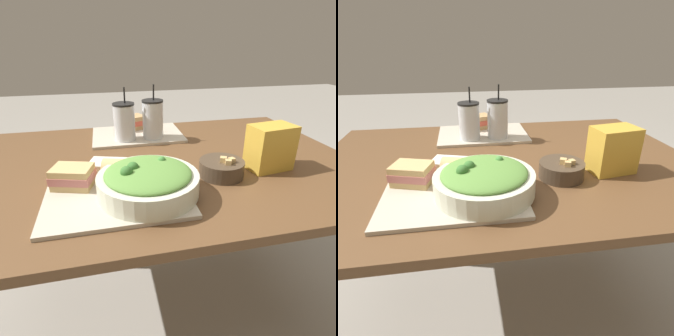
# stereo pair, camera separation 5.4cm
# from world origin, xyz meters

# --- Properties ---
(ground_plane) EXTENTS (12.00, 12.00, 0.00)m
(ground_plane) POSITION_xyz_m (0.00, 0.00, 0.00)
(ground_plane) COLOR gray
(dining_table) EXTENTS (1.43, 0.99, 0.78)m
(dining_table) POSITION_xyz_m (0.00, 0.00, 0.68)
(dining_table) COLOR brown
(dining_table) RESTS_ON ground_plane
(tray_near) EXTENTS (0.41, 0.29, 0.01)m
(tray_near) POSITION_xyz_m (-0.20, -0.25, 0.78)
(tray_near) COLOR #BCB29E
(tray_near) RESTS_ON dining_table
(tray_far) EXTENTS (0.41, 0.29, 0.01)m
(tray_far) POSITION_xyz_m (-0.07, 0.31, 0.78)
(tray_far) COLOR #BCB29E
(tray_far) RESTS_ON dining_table
(salad_bowl) EXTENTS (0.29, 0.29, 0.10)m
(salad_bowl) POSITION_xyz_m (-0.11, -0.25, 0.83)
(salad_bowl) COLOR beige
(salad_bowl) RESTS_ON tray_near
(soup_bowl) EXTENTS (0.15, 0.15, 0.07)m
(soup_bowl) POSITION_xyz_m (0.16, -0.17, 0.81)
(soup_bowl) COLOR #473828
(soup_bowl) RESTS_ON dining_table
(sandwich_near) EXTENTS (0.14, 0.12, 0.06)m
(sandwich_near) POSITION_xyz_m (-0.32, -0.16, 0.82)
(sandwich_near) COLOR tan
(sandwich_near) RESTS_ON tray_near
(baguette_near) EXTENTS (0.12, 0.10, 0.07)m
(baguette_near) POSITION_xyz_m (-0.18, -0.14, 0.82)
(baguette_near) COLOR tan
(baguette_near) RESTS_ON tray_near
(sandwich_far) EXTENTS (0.14, 0.12, 0.06)m
(sandwich_far) POSITION_xyz_m (-0.08, 0.40, 0.82)
(sandwich_far) COLOR tan
(sandwich_far) RESTS_ON tray_far
(drink_cup_dark) EXTENTS (0.09, 0.09, 0.23)m
(drink_cup_dark) POSITION_xyz_m (-0.13, 0.24, 0.87)
(drink_cup_dark) COLOR silver
(drink_cup_dark) RESTS_ON tray_far
(drink_cup_red) EXTENTS (0.09, 0.09, 0.24)m
(drink_cup_red) POSITION_xyz_m (-0.01, 0.24, 0.87)
(drink_cup_red) COLOR silver
(drink_cup_red) RESTS_ON tray_far
(chip_bag) EXTENTS (0.16, 0.12, 0.16)m
(chip_bag) POSITION_xyz_m (0.34, -0.15, 0.86)
(chip_bag) COLOR gold
(chip_bag) RESTS_ON dining_table
(napkin_folded) EXTENTS (0.15, 0.13, 0.00)m
(napkin_folded) POSITION_xyz_m (-0.22, 0.03, 0.78)
(napkin_folded) COLOR silver
(napkin_folded) RESTS_ON dining_table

